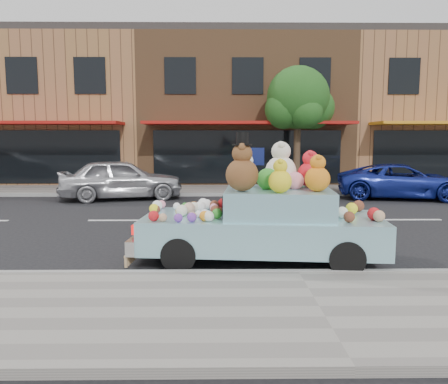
{
  "coord_description": "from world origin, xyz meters",
  "views": [
    {
      "loc": [
        -1.29,
        -11.89,
        2.28
      ],
      "look_at": [
        -1.19,
        -3.66,
        1.25
      ],
      "focal_mm": 35.0,
      "sensor_mm": 36.0,
      "label": 1
    }
  ],
  "objects_px": {
    "street_tree": "(298,103)",
    "car_blue": "(402,181)",
    "art_car": "(263,218)",
    "car_silver": "(121,179)"
  },
  "relations": [
    {
      "from": "street_tree",
      "to": "car_silver",
      "type": "distance_m",
      "value": 7.88
    },
    {
      "from": "car_silver",
      "to": "car_blue",
      "type": "height_order",
      "value": "car_silver"
    },
    {
      "from": "car_silver",
      "to": "art_car",
      "type": "bearing_deg",
      "value": -165.21
    },
    {
      "from": "street_tree",
      "to": "car_blue",
      "type": "xyz_separation_m",
      "value": [
        3.54,
        -2.27,
        -3.05
      ]
    },
    {
      "from": "car_blue",
      "to": "art_car",
      "type": "relative_size",
      "value": 1.01
    },
    {
      "from": "street_tree",
      "to": "car_blue",
      "type": "distance_m",
      "value": 5.2
    },
    {
      "from": "car_silver",
      "to": "car_blue",
      "type": "distance_m",
      "value": 10.46
    },
    {
      "from": "car_silver",
      "to": "street_tree",
      "type": "bearing_deg",
      "value": -84.7
    },
    {
      "from": "car_silver",
      "to": "car_blue",
      "type": "xyz_separation_m",
      "value": [
        10.46,
        0.08,
        -0.11
      ]
    },
    {
      "from": "street_tree",
      "to": "car_blue",
      "type": "height_order",
      "value": "street_tree"
    }
  ]
}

